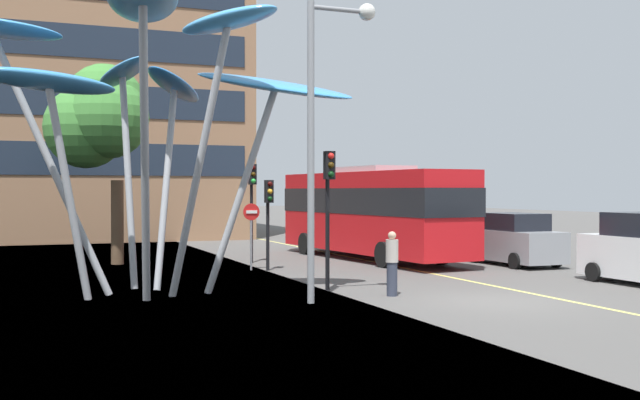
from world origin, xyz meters
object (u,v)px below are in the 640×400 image
Objects in this scene: red_bus at (371,209)px; leaf_sculpture at (141,72)px; traffic_light_kerb_far at (269,205)px; traffic_light_island_mid at (252,192)px; street_lamp at (326,109)px; traffic_light_kerb_near at (329,190)px; car_parked_far at (418,229)px; no_entry_sign at (251,226)px; car_parked_mid at (514,240)px; pedestrian at (392,264)px.

leaf_sculpture reaches higher than red_bus.
traffic_light_kerb_far is (-5.28, -2.73, 0.25)m from red_bus.
street_lamp reaches higher than traffic_light_island_mid.
red_bus is 2.94× the size of traffic_light_kerb_near.
red_bus is at bearing 57.78° from traffic_light_kerb_near.
street_lamp reaches higher than car_parked_far.
no_entry_sign is (-0.51, 0.44, -0.74)m from traffic_light_kerb_far.
car_parked_far is (8.57, 2.23, -1.74)m from traffic_light_island_mid.
car_parked_mid is at bearing 24.60° from traffic_light_kerb_near.
red_bus is 6.68× the size of pedestrian.
traffic_light_island_mid is at bearing 84.47° from traffic_light_kerb_far.
red_bus is 4.89× the size of no_entry_sign.
red_bus is 2.72× the size of car_parked_mid.
leaf_sculpture reaches higher than traffic_light_island_mid.
traffic_light_kerb_near is 0.52× the size of street_lamp.
red_bus is 1.52× the size of street_lamp.
red_bus is at bearing 59.41° from street_lamp.
traffic_light_island_mid reaches higher than car_parked_far.
pedestrian is 8.03m from no_entry_sign.
traffic_light_island_mid is 2.23× the size of pedestrian.
traffic_light_kerb_near is at bearing 124.09° from pedestrian.
red_bus reaches higher than car_parked_mid.
street_lamp reaches higher than pedestrian.
pedestrian is at bearing -78.21° from no_entry_sign.
traffic_light_kerb_near is at bearing -155.40° from car_parked_mid.
car_parked_far is at bearing 58.56° from pedestrian.
car_parked_mid is at bearing 31.91° from street_lamp.
car_parked_mid is (9.40, 4.30, -1.92)m from traffic_light_kerb_near.
street_lamp is (-10.33, -6.43, 3.97)m from car_parked_mid.
traffic_light_kerb_far is at bearing 98.66° from pedestrian.
traffic_light_island_mid is at bearing 55.71° from leaf_sculpture.
no_entry_sign is (-9.38, -4.84, 0.53)m from car_parked_far.
street_lamp is (-0.93, -2.13, 2.05)m from traffic_light_kerb_near.
pedestrian is (2.08, 0.43, -4.03)m from street_lamp.
red_bus is 5.92m from car_parked_mid.
traffic_light_island_mid is 9.03m from car_parked_far.
traffic_light_kerb_far reaches higher than no_entry_sign.
street_lamp is (4.20, -2.87, -1.12)m from leaf_sculpture.
pedestrian is (-7.75, -12.67, -0.19)m from car_parked_far.
traffic_light_kerb_far is at bearing -152.69° from red_bus.
red_bus is at bearing 21.54° from no_entry_sign.
leaf_sculpture is 3.66× the size of traffic_light_kerb_far.
traffic_light_kerb_far is 9.58m from car_parked_mid.
leaf_sculpture is at bearing -166.23° from car_parked_mid.
traffic_light_island_mid is at bearing 153.97° from car_parked_mid.
car_parked_far is (-0.50, 6.67, 0.12)m from car_parked_mid.
pedestrian is 0.73× the size of no_entry_sign.
traffic_light_island_mid is (0.30, 3.05, 0.46)m from traffic_light_kerb_far.
leaf_sculpture is 2.97× the size of traffic_light_kerb_near.
traffic_light_island_mid is 0.51× the size of street_lamp.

